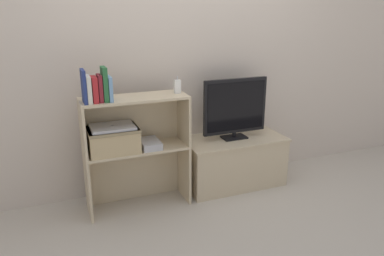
{
  "coord_description": "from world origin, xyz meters",
  "views": [
    {
      "loc": [
        -1.11,
        -2.62,
        1.59
      ],
      "look_at": [
        0.0,
        0.15,
        0.62
      ],
      "focal_mm": 35.0,
      "sensor_mm": 36.0,
      "label": 1
    }
  ],
  "objects_px": {
    "book_skyblue": "(110,89)",
    "book_maroon": "(100,88)",
    "book_ivory": "(88,89)",
    "storage_basket_left": "(113,139)",
    "magazine_stack": "(150,144)",
    "tv": "(235,107)",
    "tv_stand": "(233,161)",
    "book_navy": "(84,86)",
    "book_crimson": "(94,89)",
    "baby_monitor": "(177,87)",
    "laptop": "(112,127)",
    "book_forest": "(105,84)"
  },
  "relations": [
    {
      "from": "tv",
      "to": "book_ivory",
      "type": "distance_m",
      "value": 1.3
    },
    {
      "from": "book_crimson",
      "to": "baby_monitor",
      "type": "relative_size",
      "value": 1.34
    },
    {
      "from": "tv_stand",
      "to": "book_skyblue",
      "type": "relative_size",
      "value": 5.12
    },
    {
      "from": "tv_stand",
      "to": "laptop",
      "type": "height_order",
      "value": "laptop"
    },
    {
      "from": "book_skyblue",
      "to": "laptop",
      "type": "xyz_separation_m",
      "value": [
        0.01,
        0.04,
        -0.31
      ]
    },
    {
      "from": "book_skyblue",
      "to": "baby_monitor",
      "type": "distance_m",
      "value": 0.55
    },
    {
      "from": "tv",
      "to": "book_skyblue",
      "type": "height_order",
      "value": "book_skyblue"
    },
    {
      "from": "book_maroon",
      "to": "book_crimson",
      "type": "bearing_deg",
      "value": 180.0
    },
    {
      "from": "book_crimson",
      "to": "baby_monitor",
      "type": "distance_m",
      "value": 0.66
    },
    {
      "from": "book_navy",
      "to": "book_ivory",
      "type": "height_order",
      "value": "book_navy"
    },
    {
      "from": "book_navy",
      "to": "storage_basket_left",
      "type": "distance_m",
      "value": 0.47
    },
    {
      "from": "tv",
      "to": "storage_basket_left",
      "type": "height_order",
      "value": "tv"
    },
    {
      "from": "laptop",
      "to": "book_skyblue",
      "type": "bearing_deg",
      "value": -101.23
    },
    {
      "from": "book_maroon",
      "to": "storage_basket_left",
      "type": "bearing_deg",
      "value": 25.19
    },
    {
      "from": "tv_stand",
      "to": "book_navy",
      "type": "bearing_deg",
      "value": -174.61
    },
    {
      "from": "laptop",
      "to": "magazine_stack",
      "type": "height_order",
      "value": "laptop"
    },
    {
      "from": "book_ivory",
      "to": "baby_monitor",
      "type": "distance_m",
      "value": 0.7
    },
    {
      "from": "tv",
      "to": "book_skyblue",
      "type": "xyz_separation_m",
      "value": [
        -1.11,
        -0.12,
        0.28
      ]
    },
    {
      "from": "book_crimson",
      "to": "baby_monitor",
      "type": "bearing_deg",
      "value": 4.47
    },
    {
      "from": "book_skyblue",
      "to": "magazine_stack",
      "type": "distance_m",
      "value": 0.56
    },
    {
      "from": "tv",
      "to": "book_crimson",
      "type": "xyz_separation_m",
      "value": [
        -1.22,
        -0.12,
        0.28
      ]
    },
    {
      "from": "book_forest",
      "to": "book_maroon",
      "type": "bearing_deg",
      "value": 180.0
    },
    {
      "from": "book_ivory",
      "to": "baby_monitor",
      "type": "height_order",
      "value": "book_ivory"
    },
    {
      "from": "book_ivory",
      "to": "laptop",
      "type": "bearing_deg",
      "value": 12.9
    },
    {
      "from": "laptop",
      "to": "magazine_stack",
      "type": "bearing_deg",
      "value": -2.56
    },
    {
      "from": "book_ivory",
      "to": "storage_basket_left",
      "type": "distance_m",
      "value": 0.44
    },
    {
      "from": "magazine_stack",
      "to": "book_forest",
      "type": "bearing_deg",
      "value": -175.93
    },
    {
      "from": "tv_stand",
      "to": "tv",
      "type": "height_order",
      "value": "tv"
    },
    {
      "from": "book_skyblue",
      "to": "laptop",
      "type": "bearing_deg",
      "value": 78.77
    },
    {
      "from": "tv_stand",
      "to": "tv",
      "type": "distance_m",
      "value": 0.51
    },
    {
      "from": "book_ivory",
      "to": "baby_monitor",
      "type": "bearing_deg",
      "value": 4.2
    },
    {
      "from": "book_ivory",
      "to": "storage_basket_left",
      "type": "bearing_deg",
      "value": 12.9
    },
    {
      "from": "book_skyblue",
      "to": "book_maroon",
      "type": "bearing_deg",
      "value": 180.0
    },
    {
      "from": "book_ivory",
      "to": "tv",
      "type": "bearing_deg",
      "value": 5.45
    },
    {
      "from": "baby_monitor",
      "to": "magazine_stack",
      "type": "bearing_deg",
      "value": -173.69
    },
    {
      "from": "book_ivory",
      "to": "baby_monitor",
      "type": "xyz_separation_m",
      "value": [
        0.69,
        0.05,
        -0.04
      ]
    },
    {
      "from": "tv_stand",
      "to": "tv",
      "type": "xyz_separation_m",
      "value": [
        0.0,
        -0.0,
        0.51
      ]
    },
    {
      "from": "storage_basket_left",
      "to": "magazine_stack",
      "type": "bearing_deg",
      "value": -2.56
    },
    {
      "from": "book_skyblue",
      "to": "baby_monitor",
      "type": "xyz_separation_m",
      "value": [
        0.54,
        0.05,
        -0.04
      ]
    },
    {
      "from": "book_skyblue",
      "to": "magazine_stack",
      "type": "xyz_separation_m",
      "value": [
        0.29,
        0.02,
        -0.48
      ]
    },
    {
      "from": "book_skyblue",
      "to": "magazine_stack",
      "type": "bearing_deg",
      "value": 4.54
    },
    {
      "from": "book_crimson",
      "to": "book_ivory",
      "type": "bearing_deg",
      "value": 180.0
    },
    {
      "from": "storage_basket_left",
      "to": "book_navy",
      "type": "bearing_deg",
      "value": -169.12
    },
    {
      "from": "tv",
      "to": "book_maroon",
      "type": "xyz_separation_m",
      "value": [
        -1.18,
        -0.12,
        0.29
      ]
    },
    {
      "from": "book_ivory",
      "to": "storage_basket_left",
      "type": "height_order",
      "value": "book_ivory"
    },
    {
      "from": "book_ivory",
      "to": "magazine_stack",
      "type": "distance_m",
      "value": 0.66
    },
    {
      "from": "book_crimson",
      "to": "laptop",
      "type": "height_order",
      "value": "book_crimson"
    },
    {
      "from": "book_maroon",
      "to": "tv_stand",
      "type": "bearing_deg",
      "value": 5.89
    },
    {
      "from": "book_skyblue",
      "to": "baby_monitor",
      "type": "relative_size",
      "value": 1.31
    },
    {
      "from": "baby_monitor",
      "to": "laptop",
      "type": "height_order",
      "value": "baby_monitor"
    }
  ]
}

